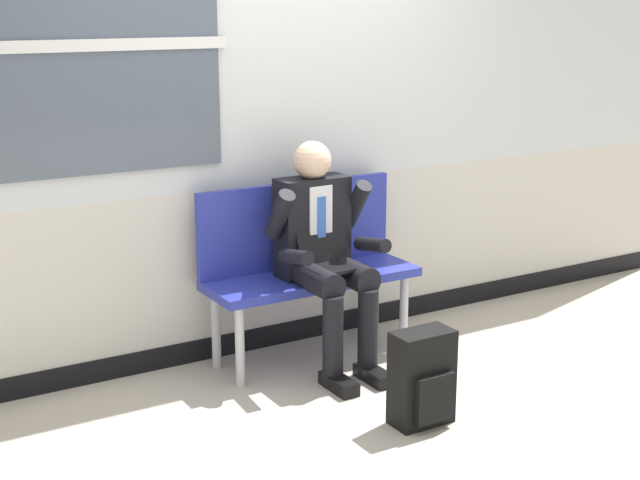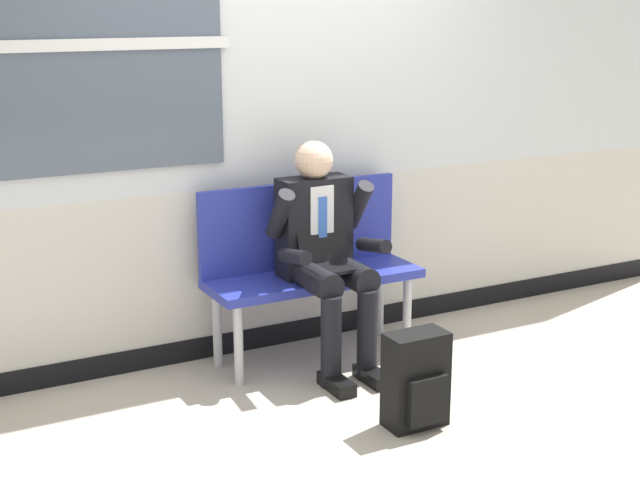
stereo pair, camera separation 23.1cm
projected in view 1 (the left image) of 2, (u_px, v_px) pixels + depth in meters
The scene contains 5 objects.
ground_plane at pixel (319, 381), 4.93m from camera, with size 18.00×18.00×0.00m, color #B2A899.
station_wall at pixel (256, 79), 5.07m from camera, with size 6.71×0.17×3.14m.
bench_with_person at pixel (305, 258), 5.17m from camera, with size 1.22×0.42×0.99m.
person_seated at pixel (324, 250), 4.97m from camera, with size 0.57×0.70×1.25m.
backpack at pixel (423, 379), 4.38m from camera, with size 0.30×0.21×0.47m.
Camera 1 is at (-2.34, -3.93, 1.98)m, focal length 51.48 mm.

